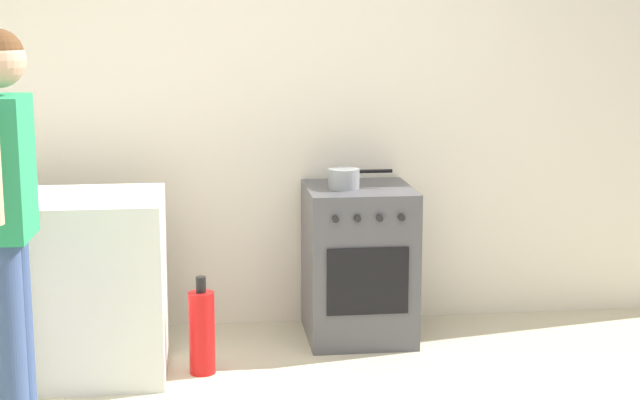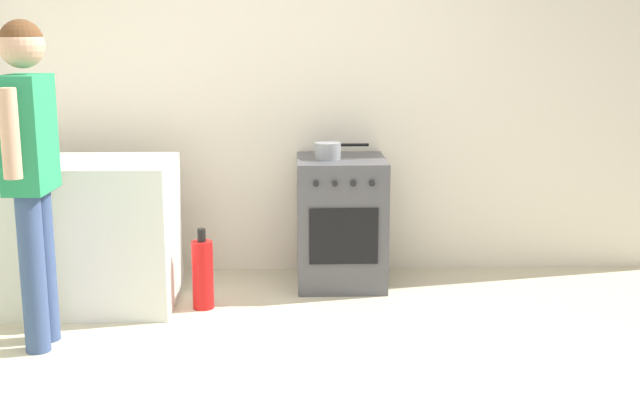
{
  "view_description": "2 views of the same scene",
  "coord_description": "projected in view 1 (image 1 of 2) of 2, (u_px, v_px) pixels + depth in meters",
  "views": [
    {
      "loc": [
        -0.5,
        -3.63,
        1.77
      ],
      "look_at": [
        0.05,
        0.91,
        0.91
      ],
      "focal_mm": 55.0,
      "sensor_mm": 36.0,
      "label": 1
    },
    {
      "loc": [
        0.04,
        -3.6,
        1.66
      ],
      "look_at": [
        0.18,
        0.7,
        0.76
      ],
      "focal_mm": 45.0,
      "sensor_mm": 36.0,
      "label": 2
    }
  ],
  "objects": [
    {
      "name": "pot",
      "position": [
        345.0,
        178.0,
        5.3
      ],
      "size": [
        0.35,
        0.17,
        0.11
      ],
      "color": "gray",
      "rests_on": "oven_left"
    },
    {
      "name": "back_wall",
      "position": [
        289.0,
        100.0,
        5.59
      ],
      "size": [
        6.0,
        0.1,
        2.6
      ],
      "primitive_type": "cube",
      "color": "silver",
      "rests_on": "ground"
    },
    {
      "name": "person",
      "position": [
        5.0,
        192.0,
        4.09
      ],
      "size": [
        0.23,
        0.57,
        1.72
      ],
      "color": "#384C7A",
      "rests_on": "ground"
    },
    {
      "name": "counter_unit",
      "position": [
        32.0,
        287.0,
        4.85
      ],
      "size": [
        1.3,
        0.7,
        0.9
      ],
      "primitive_type": "cube",
      "color": "silver",
      "rests_on": "ground"
    },
    {
      "name": "fire_extinguisher",
      "position": [
        202.0,
        332.0,
        4.9
      ],
      "size": [
        0.13,
        0.13,
        0.5
      ],
      "color": "red",
      "rests_on": "ground"
    },
    {
      "name": "oven_left",
      "position": [
        359.0,
        262.0,
        5.43
      ],
      "size": [
        0.58,
        0.62,
        0.85
      ],
      "color": "#4C4C51",
      "rests_on": "ground"
    }
  ]
}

